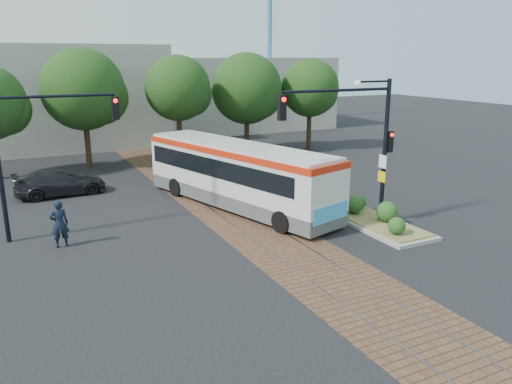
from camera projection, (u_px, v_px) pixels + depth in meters
ground at (268, 236)px, 20.35m from camera, size 120.00×120.00×0.00m
trackbed at (229, 210)px, 23.81m from camera, size 3.60×40.00×0.02m
tree_row at (172, 91)px, 33.79m from camera, size 26.40×5.60×7.67m
warehouses at (112, 95)px, 43.97m from camera, size 40.00×13.00×8.00m
crane at (270, 21)px, 54.62m from camera, size 8.00×0.50×18.00m
city_bus at (237, 172)px, 23.94m from camera, size 5.55×11.71×3.08m
traffic_island at (377, 218)px, 21.56m from camera, size 2.20×5.20×1.13m
signal_pole_main at (363, 131)px, 20.22m from camera, size 5.49×0.46×6.00m
signal_pole_left at (29, 143)px, 19.20m from camera, size 4.99×0.34×6.00m
officer at (59, 224)px, 18.97m from camera, size 0.69×0.47×1.86m
parked_car at (60, 183)px, 26.21m from camera, size 4.66×2.14×1.32m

